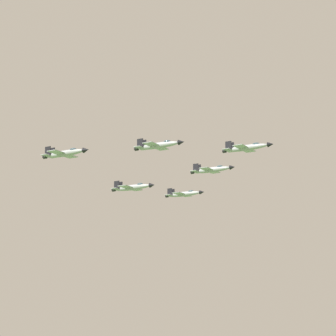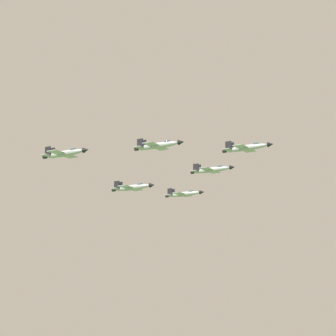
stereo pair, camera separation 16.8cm
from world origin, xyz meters
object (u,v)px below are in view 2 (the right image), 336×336
(jet_right_wingman, at_px, (158,145))
(jet_right_outer, at_px, (65,153))
(jet_slot_rear, at_px, (132,187))
(jet_left_wingman, at_px, (212,170))
(jet_left_outer, at_px, (184,194))
(jet_lead, at_px, (247,147))

(jet_right_wingman, distance_m, jet_right_outer, 24.45)
(jet_right_wingman, distance_m, jet_slot_rear, 25.18)
(jet_right_wingman, bearing_deg, jet_left_wingman, 89.29)
(jet_left_outer, height_order, jet_slot_rear, jet_left_outer)
(jet_left_outer, xyz_separation_m, jet_slot_rear, (6.31, 30.75, -3.01))
(jet_right_wingman, height_order, jet_slot_rear, jet_right_wingman)
(jet_left_outer, xyz_separation_m, jet_right_outer, (12.62, 61.50, 0.61))
(jet_left_wingman, bearing_deg, jet_left_outer, 139.90)
(jet_right_wingman, xyz_separation_m, jet_slot_rear, (14.93, -19.09, -6.82))
(jet_left_wingman, bearing_deg, jet_slot_rear, -139.37)
(jet_left_wingman, xyz_separation_m, jet_slot_rear, (21.24, 11.66, -6.30))
(jet_slot_rear, bearing_deg, jet_left_outer, 90.83)
(jet_lead, relative_size, jet_left_wingman, 1.00)
(jet_right_wingman, relative_size, jet_right_outer, 1.01)
(jet_lead, distance_m, jet_right_wingman, 24.24)
(jet_left_wingman, xyz_separation_m, jet_left_outer, (14.93, -19.09, -3.28))
(jet_lead, bearing_deg, jet_right_wingman, -138.81)
(jet_lead, xyz_separation_m, jet_left_wingman, (14.93, -19.09, -0.99))
(jet_lead, height_order, jet_right_outer, jet_lead)
(jet_right_outer, bearing_deg, jet_slot_rear, 91.08)
(jet_left_wingman, distance_m, jet_right_outer, 50.65)
(jet_lead, height_order, jet_left_wingman, jet_lead)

